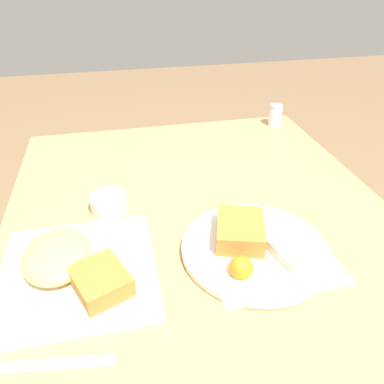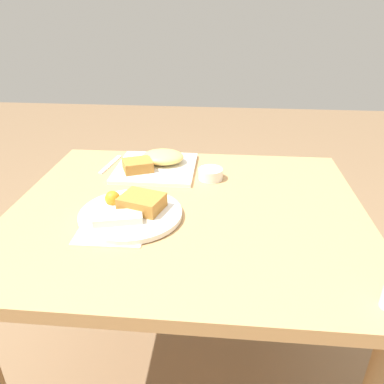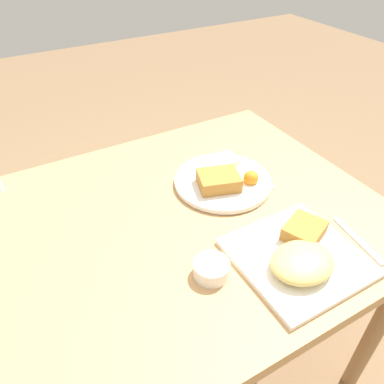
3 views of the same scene
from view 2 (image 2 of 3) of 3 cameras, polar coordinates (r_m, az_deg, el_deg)
ground_plane at (r=1.57m, az=-0.60°, el=-25.82°), size 8.00×8.00×0.00m
dining_table at (r=1.13m, az=-0.76°, el=-5.94°), size 1.02×0.87×0.72m
menu_card at (r=1.04m, az=-11.40°, el=-4.32°), size 0.18×0.25×0.00m
plate_square_near at (r=1.34m, az=-5.47°, el=4.38°), size 0.27×0.27×0.06m
plate_oval_far at (r=1.05m, az=-9.20°, el=-2.86°), size 0.28×0.28×0.05m
sauce_ramekin at (r=1.26m, az=2.85°, el=2.82°), size 0.08×0.08×0.04m
butter_knife at (r=1.41m, az=-12.33°, el=4.15°), size 0.04×0.17×0.00m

